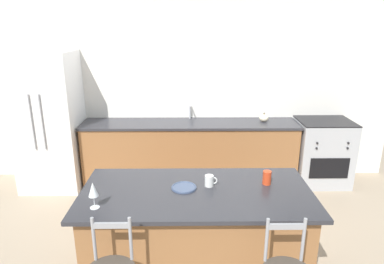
# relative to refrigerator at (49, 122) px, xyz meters

# --- Properties ---
(ground_plane) EXTENTS (18.00, 18.00, 0.00)m
(ground_plane) POSITION_rel_refrigerator_xyz_m (1.96, -0.26, -0.96)
(ground_plane) COLOR tan
(wall_back) EXTENTS (6.00, 0.07, 2.70)m
(wall_back) POSITION_rel_refrigerator_xyz_m (1.96, 0.38, 0.39)
(wall_back) COLOR silver
(wall_back) RESTS_ON ground_plane
(back_counter) EXTENTS (3.06, 0.62, 0.92)m
(back_counter) POSITION_rel_refrigerator_xyz_m (1.96, 0.09, -0.50)
(back_counter) COLOR #936038
(back_counter) RESTS_ON ground_plane
(sink_faucet) EXTENTS (0.02, 0.13, 0.22)m
(sink_faucet) POSITION_rel_refrigerator_xyz_m (1.96, 0.27, 0.10)
(sink_faucet) COLOR #ADAFB5
(sink_faucet) RESTS_ON back_counter
(kitchen_island) EXTENTS (1.98, 0.95, 0.90)m
(kitchen_island) POSITION_rel_refrigerator_xyz_m (2.00, -1.97, -0.51)
(kitchen_island) COLOR #936038
(kitchen_island) RESTS_ON ground_plane
(refrigerator) EXTENTS (0.82, 0.75, 1.92)m
(refrigerator) POSITION_rel_refrigerator_xyz_m (0.00, 0.00, 0.00)
(refrigerator) COLOR white
(refrigerator) RESTS_ON ground_plane
(oven_range) EXTENTS (0.75, 0.65, 0.95)m
(oven_range) POSITION_rel_refrigerator_xyz_m (3.88, 0.05, -0.49)
(oven_range) COLOR #ADAFB5
(oven_range) RESTS_ON ground_plane
(dinner_plate) EXTENTS (0.22, 0.22, 0.02)m
(dinner_plate) POSITION_rel_refrigerator_xyz_m (1.90, -1.92, -0.05)
(dinner_plate) COLOR #425170
(dinner_plate) RESTS_ON kitchen_island
(wine_glass) EXTENTS (0.08, 0.08, 0.22)m
(wine_glass) POSITION_rel_refrigerator_xyz_m (1.21, -2.24, 0.09)
(wine_glass) COLOR white
(wine_glass) RESTS_ON kitchen_island
(coffee_mug) EXTENTS (0.11, 0.08, 0.10)m
(coffee_mug) POSITION_rel_refrigerator_xyz_m (2.12, -1.88, -0.01)
(coffee_mug) COLOR white
(coffee_mug) RESTS_ON kitchen_island
(tumbler_cup) EXTENTS (0.07, 0.07, 0.12)m
(tumbler_cup) POSITION_rel_refrigerator_xyz_m (2.63, -1.84, 0.00)
(tumbler_cup) COLOR red
(tumbler_cup) RESTS_ON kitchen_island
(pumpkin_decoration) EXTENTS (0.13, 0.13, 0.13)m
(pumpkin_decoration) POSITION_rel_refrigerator_xyz_m (3.02, 0.12, 0.01)
(pumpkin_decoration) COLOR beige
(pumpkin_decoration) RESTS_ON back_counter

